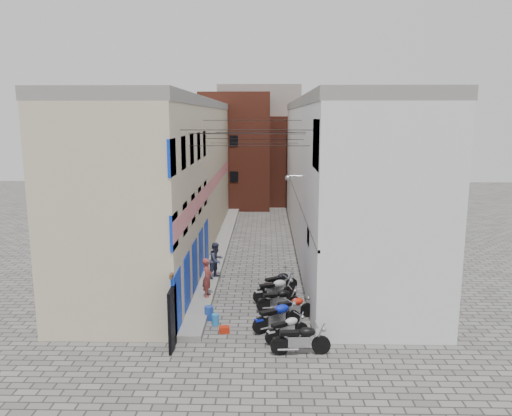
# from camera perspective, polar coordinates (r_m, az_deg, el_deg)

# --- Properties ---
(ground) EXTENTS (90.00, 90.00, 0.00)m
(ground) POSITION_cam_1_polar(r_m,az_deg,el_deg) (18.47, -1.19, -15.21)
(ground) COLOR #595653
(ground) RESTS_ON ground
(plinth) EXTENTS (0.90, 26.00, 0.25)m
(plinth) POSITION_cam_1_polar(r_m,az_deg,el_deg) (30.79, -4.01, -4.40)
(plinth) COLOR gray
(plinth) RESTS_ON ground
(building_left) EXTENTS (5.10, 27.00, 9.00)m
(building_left) POSITION_cam_1_polar(r_m,az_deg,el_deg) (30.34, -9.66, 3.66)
(building_left) COLOR #C3B493
(building_left) RESTS_ON ground
(building_right) EXTENTS (5.94, 26.00, 9.00)m
(building_right) POSITION_cam_1_polar(r_m,az_deg,el_deg) (30.15, 9.37, 3.64)
(building_right) COLOR silver
(building_right) RESTS_ON ground
(building_far_brick_left) EXTENTS (6.00, 6.00, 10.00)m
(building_far_brick_left) POSITION_cam_1_polar(r_m,az_deg,el_deg) (44.82, -2.29, 6.59)
(building_far_brick_left) COLOR maroon
(building_far_brick_left) RESTS_ON ground
(building_far_brick_right) EXTENTS (5.00, 6.00, 8.00)m
(building_far_brick_right) POSITION_cam_1_polar(r_m,az_deg,el_deg) (46.87, 4.01, 5.51)
(building_far_brick_right) COLOR maroon
(building_far_brick_right) RESTS_ON ground
(building_far_concrete) EXTENTS (8.00, 5.00, 11.00)m
(building_far_concrete) POSITION_cam_1_polar(r_m,az_deg,el_deg) (50.71, 0.39, 7.61)
(building_far_concrete) COLOR gray
(building_far_concrete) RESTS_ON ground
(far_shopfront) EXTENTS (2.00, 0.30, 2.40)m
(far_shopfront) POSITION_cam_1_polar(r_m,az_deg,el_deg) (42.39, 0.21, 1.20)
(far_shopfront) COLOR black
(far_shopfront) RESTS_ON ground
(overhead_wires) EXTENTS (5.80, 13.02, 1.32)m
(overhead_wires) POSITION_cam_1_polar(r_m,az_deg,el_deg) (24.31, -0.50, 8.38)
(overhead_wires) COLOR black
(overhead_wires) RESTS_ON ground
(motorcycle_a) EXTENTS (2.10, 0.78, 1.20)m
(motorcycle_a) POSITION_cam_1_polar(r_m,az_deg,el_deg) (17.53, 5.11, -14.57)
(motorcycle_a) COLOR black
(motorcycle_a) RESTS_ON ground
(motorcycle_b) EXTENTS (1.81, 1.37, 1.02)m
(motorcycle_b) POSITION_cam_1_polar(r_m,az_deg,el_deg) (18.50, 3.56, -13.44)
(motorcycle_b) COLOR #B6B6BB
(motorcycle_b) RESTS_ON ground
(motorcycle_c) EXTENTS (2.10, 1.60, 1.19)m
(motorcycle_c) POSITION_cam_1_polar(r_m,az_deg,el_deg) (19.30, 2.39, -12.13)
(motorcycle_c) COLOR #0B1DB1
(motorcycle_c) RESTS_ON ground
(motorcycle_d) EXTENTS (1.91, 1.24, 1.06)m
(motorcycle_d) POSITION_cam_1_polar(r_m,az_deg,el_deg) (20.30, 4.24, -11.17)
(motorcycle_d) COLOR red
(motorcycle_d) RESTS_ON ground
(motorcycle_e) EXTENTS (1.98, 1.03, 1.10)m
(motorcycle_e) POSITION_cam_1_polar(r_m,az_deg,el_deg) (21.06, 2.61, -10.28)
(motorcycle_e) COLOR black
(motorcycle_e) RESTS_ON ground
(motorcycle_f) EXTENTS (2.11, 1.32, 1.17)m
(motorcycle_f) POSITION_cam_1_polar(r_m,az_deg,el_deg) (22.08, 2.18, -9.19)
(motorcycle_f) COLOR #AEAEB3
(motorcycle_f) RESTS_ON ground
(motorcycle_g) EXTENTS (2.03, 1.63, 1.16)m
(motorcycle_g) POSITION_cam_1_polar(r_m,az_deg,el_deg) (22.97, 2.64, -8.41)
(motorcycle_g) COLOR black
(motorcycle_g) RESTS_ON ground
(person_a) EXTENTS (0.46, 0.65, 1.70)m
(person_a) POSITION_cam_1_polar(r_m,az_deg,el_deg) (21.98, -5.60, -7.90)
(person_a) COLOR brown
(person_a) RESTS_ON plinth
(person_b) EXTENTS (1.03, 1.08, 1.75)m
(person_b) POSITION_cam_1_polar(r_m,az_deg,el_deg) (24.40, -4.56, -5.95)
(person_b) COLOR #363951
(person_b) RESTS_ON plinth
(water_jug_near) EXTENTS (0.32, 0.32, 0.44)m
(water_jug_near) POSITION_cam_1_polar(r_m,az_deg,el_deg) (19.91, -4.68, -12.59)
(water_jug_near) COLOR #287ECB
(water_jug_near) RESTS_ON ground
(water_jug_far) EXTENTS (0.45, 0.45, 0.56)m
(water_jug_far) POSITION_cam_1_polar(r_m,az_deg,el_deg) (20.37, -5.40, -11.87)
(water_jug_far) COLOR #2144A7
(water_jug_far) RESTS_ON ground
(red_crate) EXTENTS (0.42, 0.34, 0.24)m
(red_crate) POSITION_cam_1_polar(r_m,az_deg,el_deg) (19.28, -3.64, -13.70)
(red_crate) COLOR #AA200C
(red_crate) RESTS_ON ground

